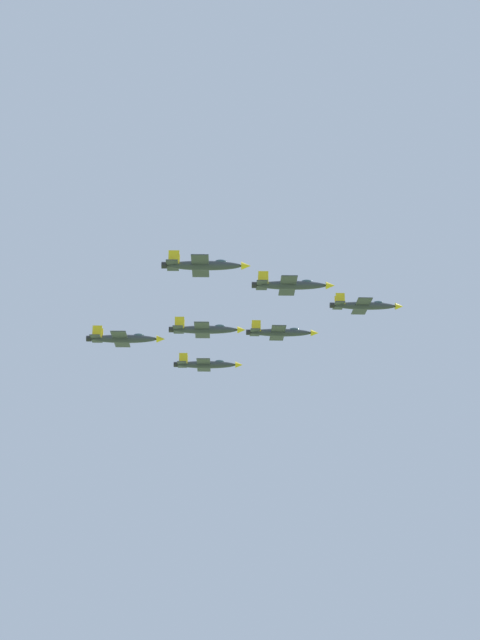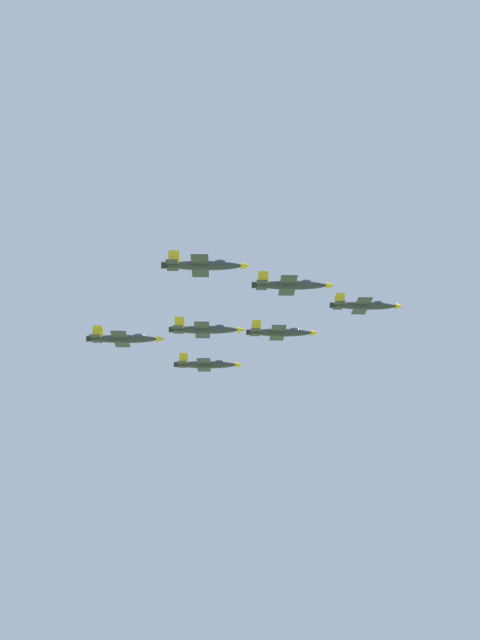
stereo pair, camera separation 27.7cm
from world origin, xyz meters
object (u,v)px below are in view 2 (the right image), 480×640
object	(u,v)px
jet_left_wingman	(281,332)
jet_right_outer	(204,265)
jet_lead	(365,305)
jet_slot_rear	(206,329)
jet_left_outer	(207,364)
jet_trailing	(124,339)
jet_right_wingman	(291,285)

from	to	relation	value
jet_left_wingman	jet_right_outer	distance (m)	52.98
jet_right_outer	jet_left_wingman	bearing A→B (deg)	69.09
jet_lead	jet_left_wingman	distance (m)	25.36
jet_right_outer	jet_slot_rear	size ratio (longest dim) A/B	0.99
jet_lead	jet_slot_rear	bearing A→B (deg)	179.08
jet_lead	jet_left_outer	size ratio (longest dim) A/B	0.95
jet_left_wingman	jet_slot_rear	xyz separation A→B (m)	(17.38, 18.43, -5.40)
jet_slot_rear	jet_trailing	bearing A→B (deg)	-179.13
jet_right_wingman	jet_slot_rear	world-z (taller)	jet_right_wingman
jet_left_outer	jet_left_wingman	bearing A→B (deg)	-39.82
jet_trailing	jet_left_wingman	bearing A→B (deg)	23.55
jet_lead	jet_left_wingman	xyz separation A→B (m)	(20.99, -14.19, -1.18)
jet_right_wingman	jet_slot_rear	bearing A→B (deg)	140.35
jet_lead	jet_right_outer	size ratio (longest dim) A/B	0.98
jet_trailing	jet_lead	bearing A→B (deg)	0.52
jet_slot_rear	jet_trailing	size ratio (longest dim) A/B	0.98
jet_slot_rear	jet_trailing	world-z (taller)	jet_slot_rear
jet_left_wingman	jet_right_wingman	xyz separation A→B (m)	(-3.61, 32.62, -0.60)
jet_lead	jet_right_outer	bearing A→B (deg)	-140.55
jet_left_outer	jet_slot_rear	xyz separation A→B (m)	(-3.61, 32.62, -1.75)
jet_left_wingman	jet_trailing	size ratio (longest dim) A/B	1.01
jet_lead	jet_trailing	distance (m)	58.62
jet_lead	jet_slot_rear	distance (m)	39.16
jet_left_wingman	jet_slot_rear	bearing A→B (deg)	-139.80
jet_right_wingman	jet_right_outer	bearing A→B (deg)	-138.92
jet_left_outer	jet_trailing	size ratio (longest dim) A/B	1.02
jet_lead	jet_left_wingman	world-z (taller)	jet_lead
jet_left_outer	jet_slot_rear	distance (m)	32.86
jet_right_wingman	jet_slot_rear	size ratio (longest dim) A/B	1.02
jet_lead	jet_left_wingman	bearing A→B (deg)	138.71
jet_slot_rear	jet_right_wingman	bearing A→B (deg)	-39.50
jet_left_wingman	jet_trailing	xyz separation A→B (m)	(36.57, 20.55, -7.90)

